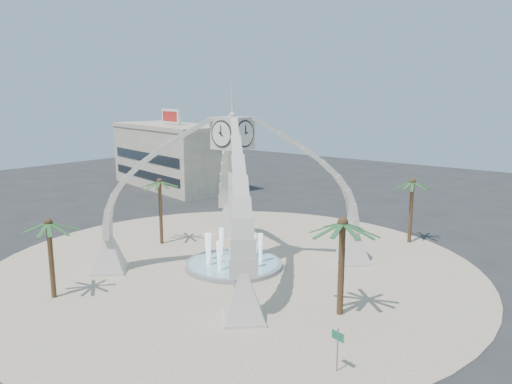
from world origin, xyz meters
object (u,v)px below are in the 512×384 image
Objects in this scene: fountain at (234,264)px; street_sign at (338,341)px; palm_west at (160,182)px; clock_tower at (233,190)px; palm_south at (48,224)px; palm_east at (343,224)px; palm_north at (413,183)px.

street_sign is (14.61, -8.57, 1.42)m from fountain.
street_sign is (24.31, -9.18, -4.27)m from palm_west.
clock_tower is at bearing 162.38° from street_sign.
street_sign is at bearing -30.40° from clock_tower.
palm_west is at bearing 107.12° from palm_south.
fountain is at bearing 167.71° from palm_east.
clock_tower is 7.51× the size of street_sign.
palm_east reaches higher than street_sign.
fountain is at bearing 66.06° from palm_south.
palm_east is 1.14× the size of palm_south.
clock_tower reaches higher than palm_north.
palm_north is at bearing 61.81° from fountain.
palm_west reaches higher than palm_south.
palm_east is 2.92× the size of street_sign.
palm_east reaches higher than palm_north.
palm_south is 20.95m from street_sign.
palm_south is at bearing -113.94° from clock_tower.
palm_north is (18.20, 15.26, -0.11)m from palm_west.
palm_west is 23.75m from palm_north.
palm_south is 2.57× the size of street_sign.
fountain is 12.95m from palm_east.
street_sign is (20.22, 4.08, -3.67)m from palm_south.
palm_south is (-16.93, -10.18, -0.70)m from palm_east.
palm_north is (-2.81, 18.33, -0.21)m from palm_east.
fountain is 18.84m from palm_north.
palm_south is at bearing -148.98° from palm_east.
clock_tower is 9.73m from palm_west.
clock_tower is 2.57× the size of palm_east.
palm_north is at bearing 63.66° from palm_south.
fountain is 3.35× the size of street_sign.
palm_south is (4.08, -13.26, -0.60)m from palm_west.
street_sign is at bearing -75.97° from palm_north.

